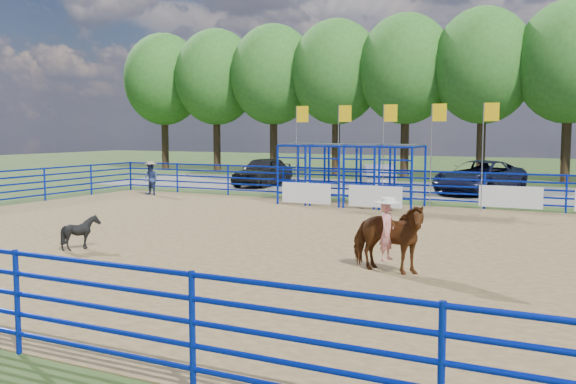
# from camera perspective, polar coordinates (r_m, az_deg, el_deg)

# --- Properties ---
(ground) EXTENTS (120.00, 120.00, 0.00)m
(ground) POSITION_cam_1_polar(r_m,az_deg,el_deg) (18.10, 2.09, -4.55)
(ground) COLOR #374F1F
(ground) RESTS_ON ground
(arena_dirt) EXTENTS (30.00, 20.00, 0.02)m
(arena_dirt) POSITION_cam_1_polar(r_m,az_deg,el_deg) (18.09, 2.09, -4.52)
(arena_dirt) COLOR olive
(arena_dirt) RESTS_ON ground
(gravel_strip) EXTENTS (40.00, 10.00, 0.01)m
(gravel_strip) POSITION_cam_1_polar(r_m,az_deg,el_deg) (34.16, 14.05, 0.08)
(gravel_strip) COLOR slate
(gravel_strip) RESTS_ON ground
(horse_and_rider) EXTENTS (1.96, 1.09, 2.33)m
(horse_and_rider) POSITION_cam_1_polar(r_m,az_deg,el_deg) (14.34, 8.82, -3.71)
(horse_and_rider) COLOR #5F3013
(horse_and_rider) RESTS_ON arena_dirt
(calf) EXTENTS (1.01, 0.95, 0.91)m
(calf) POSITION_cam_1_polar(r_m,az_deg,el_deg) (17.82, -17.93, -3.43)
(calf) COLOR black
(calf) RESTS_ON arena_dirt
(spectator_cowboy) EXTENTS (0.83, 0.69, 1.61)m
(spectator_cowboy) POSITION_cam_1_polar(r_m,az_deg,el_deg) (31.54, -12.10, 1.19)
(spectator_cowboy) COLOR navy
(spectator_cowboy) RESTS_ON arena_dirt
(car_a) EXTENTS (2.09, 4.83, 1.62)m
(car_a) POSITION_cam_1_polar(r_m,az_deg,el_deg) (36.18, -2.25, 1.84)
(car_a) COLOR black
(car_a) RESTS_ON gravel_strip
(car_b) EXTENTS (3.10, 4.45, 1.39)m
(car_b) POSITION_cam_1_polar(r_m,az_deg,el_deg) (33.60, 7.97, 1.31)
(car_b) COLOR gray
(car_b) RESTS_ON gravel_strip
(car_c) EXTENTS (4.26, 6.41, 1.64)m
(car_c) POSITION_cam_1_polar(r_m,az_deg,el_deg) (33.13, 16.67, 1.28)
(car_c) COLOR black
(car_c) RESTS_ON gravel_strip
(perimeter_fence) EXTENTS (30.10, 20.10, 1.50)m
(perimeter_fence) POSITION_cam_1_polar(r_m,az_deg,el_deg) (17.98, 2.10, -2.19)
(perimeter_fence) COLOR #0821BA
(perimeter_fence) RESTS_ON ground
(chute_assembly) EXTENTS (19.32, 2.41, 4.20)m
(chute_assembly) POSITION_cam_1_polar(r_m,az_deg,el_deg) (26.78, 6.28, 1.44)
(chute_assembly) COLOR #0821BA
(chute_assembly) RESTS_ON ground
(treeline) EXTENTS (56.40, 6.40, 11.24)m
(treeline) POSITION_cam_1_polar(r_m,az_deg,el_deg) (43.07, 16.97, 11.15)
(treeline) COLOR #3F2B19
(treeline) RESTS_ON ground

